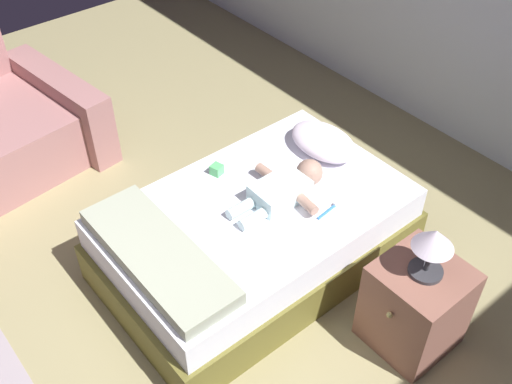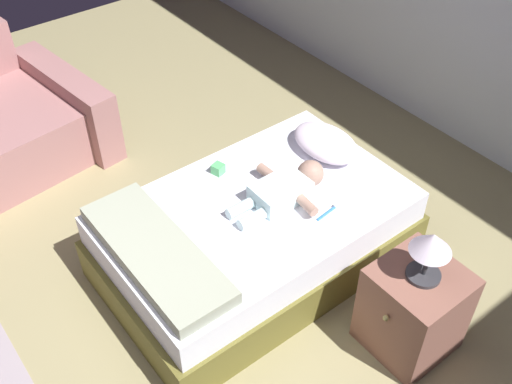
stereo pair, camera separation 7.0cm
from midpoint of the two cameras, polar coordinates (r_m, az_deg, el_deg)
ground_plane at (r=3.28m, az=-12.24°, el=-16.80°), size 8.00×8.00×0.00m
bed at (r=3.52m, az=-0.57°, el=-4.08°), size 1.10×1.75×0.46m
pillow at (r=3.72m, az=5.85°, el=4.79°), size 0.46×0.31×0.13m
baby at (r=3.37m, az=2.20°, el=0.37°), size 0.49×0.62×0.16m
toothbrush at (r=3.33m, az=6.25°, el=-1.76°), size 0.03×0.16×0.02m
nightstand at (r=3.24m, az=14.25°, el=-10.39°), size 0.42×0.45×0.53m
lamp at (r=2.89m, az=15.78°, el=-4.69°), size 0.20×0.20×0.29m
blanket at (r=3.09m, az=-9.93°, el=-5.90°), size 0.99×0.35×0.08m
toy_block at (r=3.55m, az=-4.30°, el=2.11°), size 0.08×0.08×0.06m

